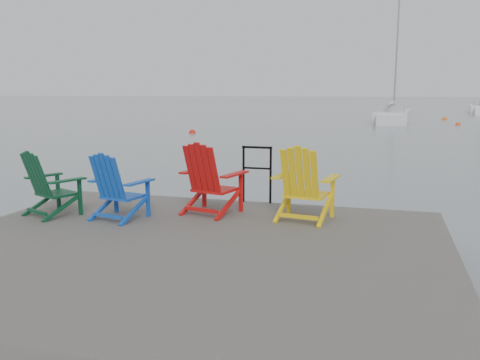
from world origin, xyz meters
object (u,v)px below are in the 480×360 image
(buoy_b, at_px, (192,133))
(buoy_d, at_px, (444,120))
(handrail, at_px, (257,169))
(chair_green, at_px, (49,184))
(chair_red, at_px, (210,178))
(sailboat_near, at_px, (393,117))
(buoy_c, at_px, (458,125))
(chair_blue, at_px, (117,186))
(chair_yellow, at_px, (304,183))

(buoy_b, distance_m, buoy_d, 22.73)
(handrail, height_order, buoy_d, handrail)
(chair_green, bearing_deg, chair_red, 42.64)
(handrail, distance_m, sailboat_near, 31.78)
(chair_green, distance_m, buoy_c, 32.27)
(chair_blue, bearing_deg, buoy_d, 89.12)
(buoy_b, distance_m, buoy_c, 18.50)
(chair_red, distance_m, chair_yellow, 1.35)
(chair_green, relative_size, buoy_b, 2.52)
(chair_green, xyz_separation_m, chair_yellow, (3.50, 0.72, 0.05))
(chair_red, bearing_deg, chair_yellow, 13.76)
(chair_red, height_order, buoy_c, chair_red)
(buoy_b, bearing_deg, chair_blue, -71.70)
(chair_blue, distance_m, buoy_d, 38.00)
(chair_green, height_order, chair_red, chair_red)
(chair_green, xyz_separation_m, chair_blue, (1.03, 0.08, 0.00))
(chair_red, distance_m, buoy_b, 20.54)
(sailboat_near, height_order, buoy_c, sailboat_near)
(chair_blue, xyz_separation_m, buoy_d, (8.08, 37.12, -0.96))
(handrail, xyz_separation_m, buoy_b, (-8.10, 18.13, -1.04))
(chair_yellow, xyz_separation_m, buoy_b, (-8.98, 19.04, -1.01))
(handrail, distance_m, chair_green, 3.09)
(buoy_d, bearing_deg, buoy_c, -88.19)
(buoy_c, bearing_deg, chair_blue, -105.04)
(chair_red, xyz_separation_m, buoy_b, (-7.63, 19.04, -1.02))
(chair_green, bearing_deg, buoy_d, 100.25)
(handrail, bearing_deg, buoy_d, 79.66)
(chair_red, relative_size, buoy_b, 2.81)
(handrail, height_order, chair_green, chair_green)
(buoy_b, xyz_separation_m, buoy_d, (14.59, 17.43, 0.00))
(chair_blue, distance_m, buoy_b, 20.76)
(buoy_c, bearing_deg, chair_green, -106.77)
(handrail, relative_size, chair_green, 0.98)
(chair_blue, bearing_deg, chair_red, 41.49)
(chair_red, bearing_deg, buoy_b, 125.74)
(chair_green, bearing_deg, buoy_b, 129.51)
(chair_yellow, relative_size, sailboat_near, 0.09)
(chair_blue, height_order, buoy_c, chair_blue)
(buoy_c, bearing_deg, buoy_d, 91.81)
(buoy_c, bearing_deg, chair_yellow, -100.89)
(buoy_d, bearing_deg, chair_red, -100.80)
(chair_blue, relative_size, buoy_b, 2.52)
(handrail, bearing_deg, sailboat_near, 85.48)
(sailboat_near, bearing_deg, chair_yellow, -88.88)
(sailboat_near, distance_m, buoy_c, 4.85)
(buoy_b, bearing_deg, chair_red, -68.16)
(chair_red, height_order, chair_yellow, chair_red)
(chair_yellow, bearing_deg, buoy_b, 123.30)
(handrail, height_order, buoy_c, handrail)
(chair_green, bearing_deg, buoy_c, 97.24)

